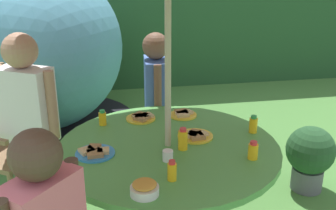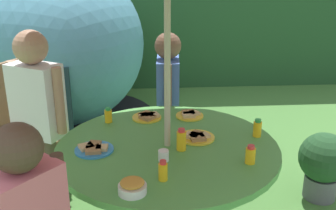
% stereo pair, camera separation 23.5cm
% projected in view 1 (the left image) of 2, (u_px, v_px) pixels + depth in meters
% --- Properties ---
extents(hedge_backdrop, '(9.00, 0.70, 1.87)m').
position_uv_depth(hedge_backdrop, '(123.00, 18.00, 5.70)').
color(hedge_backdrop, '#234C28').
rests_on(hedge_backdrop, ground_plane).
extents(garden_table, '(1.32, 1.32, 0.72)m').
position_uv_depth(garden_table, '(168.00, 164.00, 2.46)').
color(garden_table, brown).
rests_on(garden_table, ground_plane).
extents(dome_tent, '(2.04, 2.04, 1.74)m').
position_uv_depth(dome_tent, '(39.00, 48.00, 4.26)').
color(dome_tent, teal).
rests_on(dome_tent, ground_plane).
extents(potted_plant, '(0.38, 0.38, 0.54)m').
position_uv_depth(potted_plant, '(310.00, 155.00, 3.20)').
color(potted_plant, '#595960').
rests_on(potted_plant, ground_plane).
extents(child_in_blue_shirt, '(0.21, 0.42, 1.23)m').
position_uv_depth(child_in_blue_shirt, '(156.00, 88.00, 3.25)').
color(child_in_blue_shirt, navy).
rests_on(child_in_blue_shirt, ground_plane).
extents(child_in_white_shirt, '(0.40, 0.34, 1.34)m').
position_uv_depth(child_in_white_shirt, '(27.00, 106.00, 2.67)').
color(child_in_white_shirt, brown).
rests_on(child_in_white_shirt, ground_plane).
extents(snack_bowl, '(0.14, 0.14, 0.07)m').
position_uv_depth(snack_bowl, '(145.00, 188.00, 1.91)').
color(snack_bowl, white).
rests_on(snack_bowl, garden_table).
extents(plate_back_edge, '(0.19, 0.19, 0.03)m').
position_uv_depth(plate_back_edge, '(183.00, 114.00, 2.84)').
color(plate_back_edge, yellow).
rests_on(plate_back_edge, garden_table).
extents(plate_near_left, '(0.20, 0.20, 0.03)m').
position_uv_depth(plate_near_left, '(141.00, 117.00, 2.78)').
color(plate_near_left, yellow).
rests_on(plate_near_left, garden_table).
extents(plate_mid_right, '(0.22, 0.22, 0.03)m').
position_uv_depth(plate_mid_right, '(95.00, 152.00, 2.30)').
color(plate_mid_right, '#338CD8').
rests_on(plate_mid_right, garden_table).
extents(plate_front_edge, '(0.22, 0.22, 0.03)m').
position_uv_depth(plate_front_edge, '(195.00, 135.00, 2.51)').
color(plate_front_edge, yellow).
rests_on(plate_front_edge, garden_table).
extents(juice_bottle_near_right, '(0.06, 0.06, 0.11)m').
position_uv_depth(juice_bottle_near_right, '(253.00, 151.00, 2.24)').
color(juice_bottle_near_right, yellow).
rests_on(juice_bottle_near_right, garden_table).
extents(juice_bottle_far_left, '(0.06, 0.06, 0.13)m').
position_uv_depth(juice_bottle_far_left, '(183.00, 139.00, 2.34)').
color(juice_bottle_far_left, yellow).
rests_on(juice_bottle_far_left, garden_table).
extents(juice_bottle_far_right, '(0.05, 0.05, 0.10)m').
position_uv_depth(juice_bottle_far_right, '(102.00, 118.00, 2.69)').
color(juice_bottle_far_right, yellow).
rests_on(juice_bottle_far_right, garden_table).
extents(juice_bottle_center_front, '(0.05, 0.05, 0.11)m').
position_uv_depth(juice_bottle_center_front, '(172.00, 171.00, 2.03)').
color(juice_bottle_center_front, yellow).
rests_on(juice_bottle_center_front, garden_table).
extents(juice_bottle_center_back, '(0.05, 0.05, 0.11)m').
position_uv_depth(juice_bottle_center_back, '(253.00, 125.00, 2.57)').
color(juice_bottle_center_back, yellow).
rests_on(juice_bottle_center_back, garden_table).
extents(cup_near, '(0.06, 0.06, 0.06)m').
position_uv_depth(cup_near, '(168.00, 156.00, 2.22)').
color(cup_near, white).
rests_on(cup_near, garden_table).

